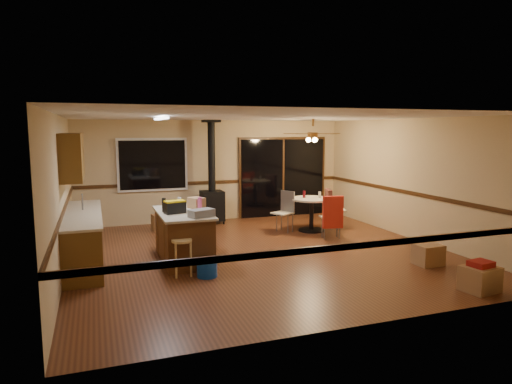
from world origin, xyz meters
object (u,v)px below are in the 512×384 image
blue_bucket (207,268)px  box_corner_b (428,255)px  toolbox_grey (201,213)px  toolbox_black (175,208)px  dining_table (312,208)px  box_corner_a (480,279)px  chair_near (333,212)px  box_under_window (163,222)px  chair_left (285,207)px  bar_stool (182,257)px  wood_stove (212,195)px  kitchen_island (183,236)px  chair_right (329,204)px

blue_bucket → box_corner_b: (3.82, -0.65, 0.04)m
toolbox_grey → toolbox_black: (-0.37, 0.48, 0.03)m
dining_table → box_corner_a: dining_table is taller
toolbox_black → box_corner_b: 4.53m
toolbox_grey → box_corner_a: size_ratio=0.85×
toolbox_grey → toolbox_black: toolbox_black is taller
toolbox_grey → chair_near: 3.36m
box_corner_a → box_corner_b: (0.19, 1.34, -0.00)m
box_under_window → box_corner_a: 6.87m
dining_table → chair_left: (-0.61, 0.15, 0.06)m
bar_stool → box_corner_b: bar_stool is taller
wood_stove → box_under_window: bearing=-163.9°
blue_bucket → box_under_window: box_under_window is taller
box_under_window → box_corner_a: box_under_window is taller
kitchen_island → toolbox_grey: 0.81m
box_corner_b → toolbox_black: bearing=159.0°
wood_stove → blue_bucket: size_ratio=7.61×
wood_stove → chair_right: (2.51, -1.52, -0.13)m
chair_near → chair_left: bearing=123.1°
kitchen_island → dining_table: size_ratio=1.75×
kitchen_island → toolbox_black: size_ratio=4.68×
toolbox_grey → toolbox_black: bearing=127.2°
bar_stool → box_under_window: (0.19, 3.52, -0.11)m
blue_bucket → chair_right: size_ratio=0.47×
bar_stool → wood_stove: bearing=69.2°
wood_stove → box_corner_a: size_ratio=5.15×
box_corner_a → box_corner_b: box_corner_a is taller
box_corner_b → box_corner_a: bearing=-98.1°
chair_near → chair_right: size_ratio=1.00×
toolbox_grey → chair_near: (3.14, 1.14, -0.37)m
toolbox_black → box_corner_b: bearing=-21.0°
blue_bucket → chair_right: chair_right is taller
blue_bucket → dining_table: bearing=38.6°
blue_bucket → chair_near: chair_near is taller
dining_table → chair_right: (0.53, 0.11, 0.06)m
toolbox_grey → wood_stove: bearing=73.3°
wood_stove → toolbox_black: size_ratio=7.02×
toolbox_grey → blue_bucket: 0.94m
wood_stove → box_corner_a: (2.51, -6.09, -0.54)m
chair_left → chair_near: (0.67, -1.03, 0.01)m
toolbox_grey → chair_near: toolbox_grey is taller
chair_near → box_corner_b: (0.66, -2.25, -0.42)m
wood_stove → chair_left: bearing=-47.0°
chair_near → dining_table: bearing=94.2°
chair_left → box_under_window: bearing=157.6°
wood_stove → box_corner_b: (2.70, -4.75, -0.55)m
box_under_window → box_corner_a: (3.81, -5.72, -0.00)m
kitchen_island → wood_stove: wood_stove is taller
toolbox_grey → dining_table: toolbox_grey is taller
toolbox_black → box_corner_a: 5.00m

